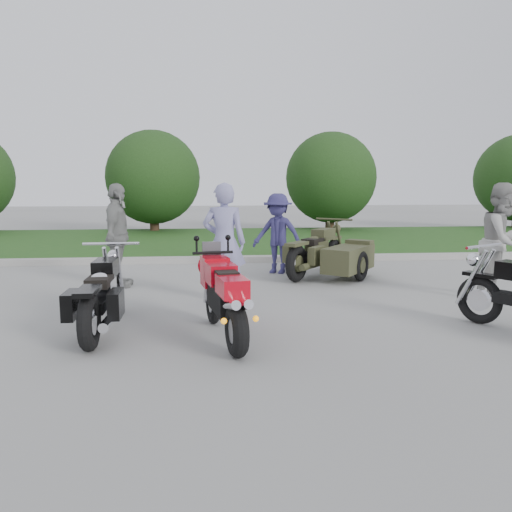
{
  "coord_description": "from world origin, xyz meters",
  "views": [
    {
      "loc": [
        -0.9,
        -6.28,
        1.92
      ],
      "look_at": [
        -0.16,
        1.48,
        0.8
      ],
      "focal_mm": 35.0,
      "sensor_mm": 36.0,
      "label": 1
    }
  ],
  "objects": [
    {
      "name": "curb",
      "position": [
        0.0,
        6.0,
        0.07
      ],
      "size": [
        60.0,
        0.3,
        0.15
      ],
      "primitive_type": "cube",
      "color": "#A09D96",
      "rests_on": "ground"
    },
    {
      "name": "ground",
      "position": [
        0.0,
        0.0,
        0.0
      ],
      "size": [
        80.0,
        80.0,
        0.0
      ],
      "primitive_type": "plane",
      "color": "#9B9B96",
      "rests_on": "ground"
    },
    {
      "name": "person_denim",
      "position": [
        0.59,
        4.39,
        0.87
      ],
      "size": [
        1.29,
        1.08,
        1.73
      ],
      "primitive_type": "imported",
      "rotation": [
        0.0,
        0.0,
        -0.47
      ],
      "color": "navy",
      "rests_on": "ground"
    },
    {
      "name": "person_grey",
      "position": [
        4.0,
        1.57,
        0.98
      ],
      "size": [
        1.2,
        1.15,
        1.95
      ],
      "primitive_type": "imported",
      "rotation": [
        0.0,
        0.0,
        0.6
      ],
      "color": "#9C9B97",
      "rests_on": "ground"
    },
    {
      "name": "grass_strip",
      "position": [
        0.0,
        10.15,
        0.07
      ],
      "size": [
        60.0,
        8.0,
        0.14
      ],
      "primitive_type": "cube",
      "color": "#345C1F",
      "rests_on": "ground"
    },
    {
      "name": "person_stripe",
      "position": [
        -0.64,
        1.89,
        0.98
      ],
      "size": [
        0.78,
        0.58,
        1.95
      ],
      "primitive_type": "imported",
      "rotation": [
        0.0,
        0.0,
        2.98
      ],
      "color": "#8887B8",
      "rests_on": "ground"
    },
    {
      "name": "person_back",
      "position": [
        -2.6,
        3.21,
        0.97
      ],
      "size": [
        0.52,
        1.16,
        1.95
      ],
      "primitive_type": "imported",
      "rotation": [
        0.0,
        0.0,
        1.53
      ],
      "color": "gray",
      "rests_on": "ground"
    },
    {
      "name": "cruiser_sidecar",
      "position": [
        1.67,
        3.68,
        0.45
      ],
      "size": [
        2.06,
        2.33,
        0.97
      ],
      "rotation": [
        0.0,
        0.0,
        -0.66
      ],
      "color": "black",
      "rests_on": "ground"
    },
    {
      "name": "tree_mid_left",
      "position": [
        -3.0,
        13.5,
        2.19
      ],
      "size": [
        3.6,
        3.6,
        4.0
      ],
      "color": "#3F2B1C",
      "rests_on": "ground"
    },
    {
      "name": "cruiser_left",
      "position": [
        -2.29,
        0.21,
        0.46
      ],
      "size": [
        0.41,
        2.34,
        0.9
      ],
      "rotation": [
        0.0,
        0.0,
        0.02
      ],
      "color": "black",
      "rests_on": "ground"
    },
    {
      "name": "tree_mid_right",
      "position": [
        4.0,
        13.5,
        2.19
      ],
      "size": [
        3.6,
        3.6,
        4.0
      ],
      "color": "#3F2B1C",
      "rests_on": "ground"
    },
    {
      "name": "sportbike_red",
      "position": [
        -0.72,
        -0.25,
        0.57
      ],
      "size": [
        0.59,
        2.02,
        0.96
      ],
      "rotation": [
        0.0,
        0.0,
        0.18
      ],
      "color": "black",
      "rests_on": "ground"
    }
  ]
}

